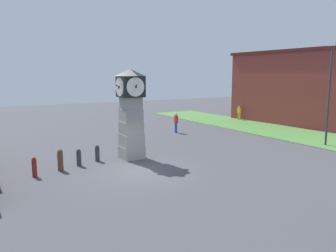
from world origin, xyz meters
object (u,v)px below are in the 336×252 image
Objects in this scene: clock_tower at (131,112)px; bollard_mid_row at (60,160)px; pedestrian_near_bench at (239,112)px; bollard_near_tower at (34,167)px; pedestrian_crossing_lot at (176,121)px; bollard_end_row at (97,153)px; street_lamp_near_road at (330,88)px; bollard_far_row at (79,157)px.

clock_tower is 4.90m from bollard_mid_row.
bollard_mid_row is 24.03m from pedestrian_near_bench.
bollard_near_tower is 14.57m from pedestrian_crossing_lot.
bollard_mid_row reaches higher than bollard_end_row.
bollard_mid_row is 1.19× the size of bollard_end_row.
street_lamp_near_road reaches higher than pedestrian_near_bench.
bollard_end_row is 16.41m from street_lamp_near_road.
street_lamp_near_road reaches higher than bollard_far_row.
bollard_far_row is at bearing -58.44° from pedestrian_crossing_lot.
bollard_mid_row is 0.16× the size of street_lamp_near_road.
bollard_mid_row is 0.73× the size of pedestrian_near_bench.
bollard_mid_row is at bearing -100.14° from street_lamp_near_road.
bollard_near_tower is 0.57× the size of pedestrian_crossing_lot.
bollard_mid_row is at bearing -82.65° from clock_tower.
street_lamp_near_road reaches higher than pedestrian_crossing_lot.
bollard_near_tower is at bearing -65.42° from pedestrian_near_bench.
clock_tower is 6.21m from bollard_near_tower.
pedestrian_near_bench reaches higher than bollard_far_row.
pedestrian_crossing_lot is (3.40, -10.46, 0.11)m from pedestrian_near_bench.
bollard_far_row is 0.55× the size of pedestrian_crossing_lot.
bollard_near_tower is 0.14× the size of street_lamp_near_road.
bollard_near_tower is (1.01, -5.68, -2.30)m from clock_tower.
bollard_far_row is 22.85m from pedestrian_near_bench.
street_lamp_near_road reaches higher than bollard_end_row.
clock_tower is 9.50m from pedestrian_crossing_lot.
bollard_far_row is at bearing 110.12° from bollard_near_tower.
bollard_near_tower is 1.42m from bollard_mid_row.
bollard_near_tower is 19.65m from street_lamp_near_road.
pedestrian_near_bench is (-9.57, 17.45, -1.91)m from clock_tower.
pedestrian_crossing_lot is at bearing -71.98° from pedestrian_near_bench.
bollard_far_row is at bearing -102.26° from street_lamp_near_road.
clock_tower is 20.00m from pedestrian_near_bench.
street_lamp_near_road is (2.73, 19.12, 3.60)m from bollard_near_tower.
bollard_mid_row is 2.46m from bollard_end_row.
pedestrian_crossing_lot is 0.24× the size of street_lamp_near_road.
street_lamp_near_road is at bearing 74.46° from clock_tower.
bollard_mid_row is 1.18m from bollard_far_row.
bollard_end_row is at bearing 110.14° from bollard_near_tower.
bollard_near_tower is 3.88m from bollard_end_row.
pedestrian_near_bench is at bearing 108.02° from pedestrian_crossing_lot.
pedestrian_crossing_lot reaches higher than pedestrian_near_bench.
bollard_end_row is at bearing -104.71° from street_lamp_near_road.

